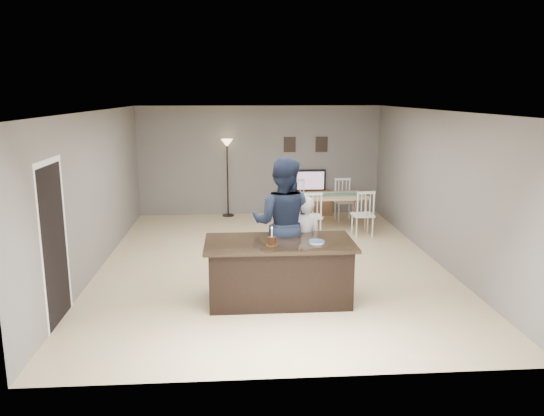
{
  "coord_description": "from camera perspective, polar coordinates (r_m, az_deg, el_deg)",
  "views": [
    {
      "loc": [
        -0.64,
        -9.14,
        2.98
      ],
      "look_at": [
        0.0,
        -0.3,
        1.07
      ],
      "focal_mm": 35.0,
      "sensor_mm": 36.0,
      "label": 1
    }
  ],
  "objects": [
    {
      "name": "plate_stack",
      "position": [
        7.58,
        4.84,
        -3.66
      ],
      "size": [
        0.23,
        0.23,
        0.04
      ],
      "color": "white",
      "rests_on": "kitchen_island"
    },
    {
      "name": "tv_screen_glow",
      "position": [
        13.2,
        3.93,
        2.95
      ],
      "size": [
        0.78,
        0.0,
        0.78
      ],
      "primitive_type": "plane",
      "rotation": [
        1.57,
        0.0,
        3.14
      ],
      "color": "#DD5818",
      "rests_on": "tv_console"
    },
    {
      "name": "kitchen_island",
      "position": [
        7.79,
        0.78,
        -6.76
      ],
      "size": [
        2.15,
        1.1,
        0.9
      ],
      "color": "black",
      "rests_on": "floor"
    },
    {
      "name": "birthday_cake",
      "position": [
        7.45,
        -0.02,
        -3.55
      ],
      "size": [
        0.17,
        0.17,
        0.26
      ],
      "color": "gold",
      "rests_on": "kitchen_island"
    },
    {
      "name": "picture_frames",
      "position": [
        13.29,
        3.64,
        6.85
      ],
      "size": [
        1.1,
        0.02,
        0.38
      ],
      "color": "black",
      "rests_on": "room_shell"
    },
    {
      "name": "dining_table",
      "position": [
        11.92,
        6.12,
        0.77
      ],
      "size": [
        1.7,
        1.95,
        1.0
      ],
      "rotation": [
        0.0,
        0.0,
        0.07
      ],
      "color": "tan",
      "rests_on": "floor"
    },
    {
      "name": "doorway",
      "position": [
        7.43,
        -22.48,
        -2.17
      ],
      "size": [
        0.0,
        2.1,
        2.65
      ],
      "color": "black",
      "rests_on": "floor"
    },
    {
      "name": "man",
      "position": [
        8.16,
        1.17,
        -1.69
      ],
      "size": [
        1.19,
        1.04,
        2.05
      ],
      "primitive_type": "imported",
      "rotation": [
        0.0,
        0.0,
        2.83
      ],
      "color": "#171F33",
      "rests_on": "floor"
    },
    {
      "name": "woman",
      "position": [
        8.27,
        3.49,
        -3.65
      ],
      "size": [
        0.57,
        0.42,
        1.46
      ],
      "primitive_type": "imported",
      "rotation": [
        0.0,
        0.0,
        3.28
      ],
      "color": "#B0B0B4",
      "rests_on": "floor"
    },
    {
      "name": "television",
      "position": [
        13.28,
        3.88,
        2.98
      ],
      "size": [
        0.91,
        0.12,
        0.53
      ],
      "primitive_type": "imported",
      "rotation": [
        0.0,
        0.0,
        3.14
      ],
      "color": "black",
      "rests_on": "tv_console"
    },
    {
      "name": "tv_console",
      "position": [
        13.31,
        3.89,
        0.54
      ],
      "size": [
        1.2,
        0.4,
        0.6
      ],
      "primitive_type": "cube",
      "color": "brown",
      "rests_on": "floor"
    },
    {
      "name": "floor",
      "position": [
        9.63,
        -0.14,
        -5.85
      ],
      "size": [
        8.0,
        8.0,
        0.0
      ],
      "primitive_type": "plane",
      "color": "tan",
      "rests_on": "ground"
    },
    {
      "name": "floor_lamp",
      "position": [
        13.01,
        -4.85,
        5.51
      ],
      "size": [
        0.29,
        0.29,
        1.91
      ],
      "color": "black",
      "rests_on": "floor"
    },
    {
      "name": "room_shell",
      "position": [
        9.25,
        -0.15,
        4.08
      ],
      "size": [
        8.0,
        8.0,
        8.0
      ],
      "color": "slate",
      "rests_on": "floor"
    }
  ]
}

